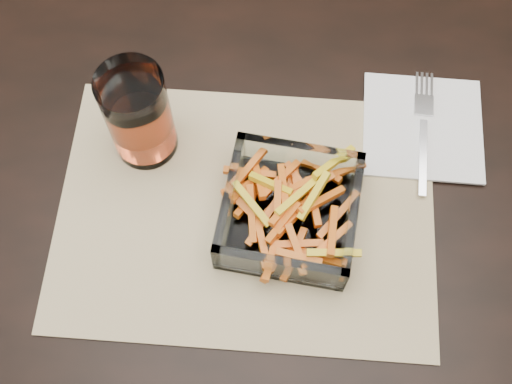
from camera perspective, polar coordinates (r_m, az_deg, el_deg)
dining_table at (r=0.90m, az=5.72°, el=2.40°), size 1.60×0.90×0.75m
placemat at (r=0.77m, az=-0.91°, el=-1.75°), size 0.47×0.35×0.00m
glass_bowl at (r=0.74m, az=2.99°, el=-1.83°), size 0.17×0.17×0.06m
tumbler at (r=0.77m, az=-10.35°, el=6.57°), size 0.08×0.08×0.14m
napkin at (r=0.85m, az=14.60°, el=5.62°), size 0.16×0.16×0.00m
fork at (r=0.84m, az=14.66°, el=5.60°), size 0.03×0.18×0.00m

